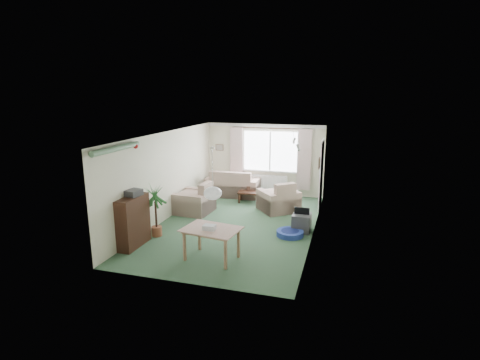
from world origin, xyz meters
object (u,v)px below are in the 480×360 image
(coffee_table, at_px, (250,197))
(pet_bed, at_px, (290,233))
(sofa, at_px, (233,183))
(dining_table, at_px, (212,244))
(armchair_corner, at_px, (279,196))
(houseplant, at_px, (156,211))
(tv_cube, at_px, (302,223))
(bookshelf, at_px, (133,222))
(armchair_left, at_px, (194,197))

(coffee_table, relative_size, pet_bed, 1.18)
(sofa, xyz_separation_m, dining_table, (1.06, -4.90, -0.11))
(armchair_corner, height_order, houseplant, houseplant)
(armchair_corner, bearing_deg, tv_cube, 81.32)
(armchair_corner, xyz_separation_m, bookshelf, (-2.67, -3.50, 0.13))
(bookshelf, height_order, pet_bed, bookshelf)
(armchair_left, xyz_separation_m, bookshelf, (-0.34, -2.66, 0.12))
(sofa, bearing_deg, bookshelf, 77.18)
(sofa, distance_m, armchair_corner, 2.18)
(armchair_left, relative_size, coffee_table, 1.32)
(armchair_corner, height_order, pet_bed, armchair_corner)
(coffee_table, relative_size, tv_cube, 1.57)
(dining_table, bearing_deg, bookshelf, 175.21)
(coffee_table, distance_m, dining_table, 4.28)
(pet_bed, bearing_deg, sofa, 127.80)
(sofa, xyz_separation_m, pet_bed, (2.44, -3.14, -0.38))
(armchair_corner, distance_m, bookshelf, 4.40)
(bookshelf, distance_m, dining_table, 1.96)
(armchair_left, xyz_separation_m, dining_table, (1.60, -2.82, -0.13))
(tv_cube, xyz_separation_m, pet_bed, (-0.23, -0.41, -0.16))
(bookshelf, bearing_deg, armchair_corner, 52.80)
(houseplant, distance_m, dining_table, 1.97)
(armchair_left, distance_m, bookshelf, 2.68)
(armchair_corner, bearing_deg, pet_bed, 69.82)
(sofa, relative_size, armchair_corner, 1.75)
(houseplant, bearing_deg, tv_cube, 21.42)
(coffee_table, relative_size, dining_table, 0.73)
(armchair_corner, distance_m, pet_bed, 2.05)
(armchair_left, xyz_separation_m, houseplant, (-0.15, -1.97, 0.18))
(coffee_table, relative_size, houseplant, 0.61)
(sofa, distance_m, armchair_left, 2.15)
(armchair_left, bearing_deg, pet_bed, 74.46)
(tv_cube, bearing_deg, bookshelf, -149.22)
(armchair_left, relative_size, houseplant, 0.80)
(coffee_table, height_order, pet_bed, coffee_table)
(coffee_table, xyz_separation_m, pet_bed, (1.66, -2.51, -0.11))
(coffee_table, xyz_separation_m, tv_cube, (1.89, -2.10, 0.05))
(armchair_left, bearing_deg, houseplant, -0.20)
(sofa, xyz_separation_m, armchair_left, (-0.54, -2.08, 0.01))
(sofa, height_order, dining_table, sofa)
(armchair_left, distance_m, houseplant, 1.98)
(armchair_left, height_order, dining_table, armchair_left)
(coffee_table, bearing_deg, tv_cube, -48.08)
(coffee_table, bearing_deg, dining_table, -86.13)
(armchair_corner, xyz_separation_m, pet_bed, (0.65, -1.90, -0.39))
(sofa, xyz_separation_m, bookshelf, (-0.88, -4.74, 0.14))
(armchair_left, relative_size, pet_bed, 1.55)
(bookshelf, bearing_deg, tv_cube, 29.65)
(dining_table, height_order, pet_bed, dining_table)
(bookshelf, xyz_separation_m, dining_table, (1.94, -0.16, -0.25))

